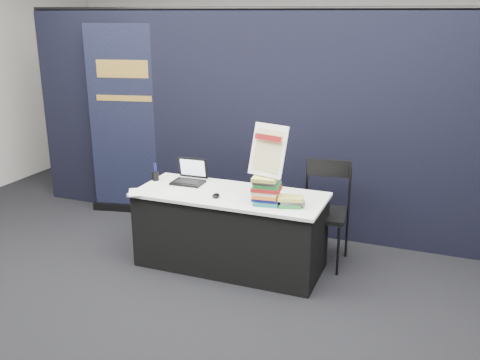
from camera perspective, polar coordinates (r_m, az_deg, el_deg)
name	(u,v)px	position (r m, az deg, el deg)	size (l,w,h in m)	color
floor	(207,291)	(4.89, -3.53, -11.73)	(8.00, 8.00, 0.00)	black
wall_back	(320,57)	(8.09, 8.52, 12.82)	(8.00, 0.02, 3.50)	#AAA7A1
drape_partition	(267,125)	(5.88, 2.85, 5.84)	(6.00, 0.08, 2.40)	black
display_table	(230,230)	(5.18, -1.04, -5.34)	(1.80, 0.75, 0.75)	black
laptop	(190,177)	(5.37, -5.40, 0.32)	(0.32, 0.26, 0.24)	black
mouse	(216,195)	(4.94, -2.58, -1.66)	(0.07, 0.11, 0.03)	black
brochure_left	(147,192)	(5.16, -9.92, -1.22)	(0.33, 0.24, 0.00)	silver
brochure_mid	(154,191)	(5.16, -9.19, -1.21)	(0.26, 0.18, 0.00)	white
brochure_right	(173,192)	(5.11, -7.18, -1.30)	(0.25, 0.18, 0.00)	white
pen_cup	(155,176)	(5.48, -9.00, 0.42)	(0.07, 0.07, 0.09)	black
book_stack_tall	(266,190)	(4.73, 2.83, -1.10)	(0.24, 0.19, 0.25)	#1A6562
book_stack_short	(291,201)	(4.72, 5.46, -2.27)	(0.25, 0.22, 0.09)	#1E712F
info_sign	(268,151)	(4.66, 3.02, 3.12)	(0.37, 0.22, 0.47)	black
pullup_banner	(127,132)	(6.58, -11.97, 5.00)	(0.96, 0.30, 2.26)	black
stacking_chair	(323,208)	(5.28, 8.86, -2.98)	(0.51, 0.51, 1.00)	black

